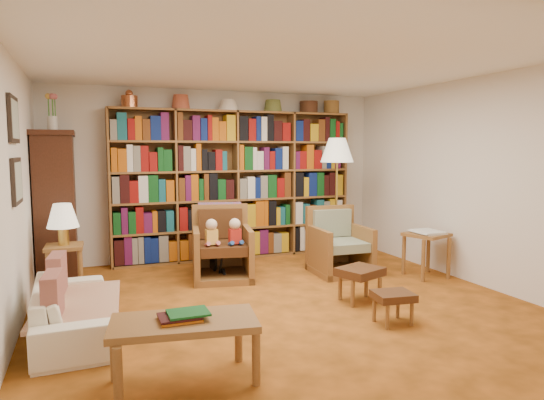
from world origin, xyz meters
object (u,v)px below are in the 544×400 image
wheelchair (228,244)px  footstool_a (360,274)px  armchair_sage (337,247)px  side_table_papers (426,241)px  armchair_leather (220,248)px  footstool_b (393,298)px  side_table_lamp (65,258)px  sofa (72,309)px  floor_lamp (337,155)px  coffee_table (184,328)px

wheelchair → footstool_a: bearing=-60.2°
armchair_sage → side_table_papers: armchair_sage is taller
armchair_leather → footstool_b: 2.46m
footstool_b → side_table_papers: bearing=42.4°
side_table_lamp → footstool_a: 3.27m
sofa → floor_lamp: bearing=-66.2°
footstool_a → side_table_lamp: bearing=154.7°
armchair_sage → floor_lamp: floor_lamp is taller
armchair_sage → floor_lamp: size_ratio=0.48×
footstool_b → armchair_leather: bearing=115.9°
armchair_leather → footstool_a: armchair_leather is taller
sofa → coffee_table: bearing=-150.9°
footstool_b → armchair_sage: bearing=76.9°
footstool_b → coffee_table: (-2.05, -0.46, 0.15)m
armchair_sage → coffee_table: (-2.50, -2.36, 0.07)m
side_table_papers → side_table_lamp: bearing=169.4°
side_table_lamp → armchair_sage: (3.35, -0.18, -0.09)m
sofa → footstool_a: size_ratio=2.90×
floor_lamp → armchair_leather: bearing=-171.3°
sofa → footstool_a: sofa is taller
sofa → wheelchair: bearing=-51.6°
footstool_a → armchair_leather: bearing=126.4°
armchair_sage → wheelchair: bearing=160.8°
armchair_leather → floor_lamp: bearing=8.7°
armchair_sage → floor_lamp: 1.38m
sofa → side_table_papers: 4.23m
sofa → wheelchair: size_ratio=1.88×
armchair_leather → footstool_a: size_ratio=1.72×
side_table_papers → coffee_table: 3.86m
footstool_b → coffee_table: size_ratio=0.37×
wheelchair → coffee_table: bearing=-111.7°
sofa → side_table_lamp: (-0.10, 1.28, 0.19)m
side_table_lamp → footstool_a: bearing=-25.3°
armchair_leather → coffee_table: size_ratio=0.87×
wheelchair → footstool_b: bearing=-68.9°
sofa → armchair_leather: bearing=-52.4°
floor_lamp → footstool_a: bearing=-111.0°
side_table_papers → footstool_a: (-1.34, -0.60, -0.16)m
armchair_leather → wheelchair: armchair_leather is taller
armchair_leather → coffee_table: bearing=-110.1°
footstool_b → side_table_lamp: bearing=144.3°
floor_lamp → footstool_a: 2.30m
wheelchair → floor_lamp: 2.04m
armchair_sage → footstool_b: (-0.44, -1.91, -0.08)m
side_table_lamp → coffee_table: side_table_lamp is taller
armchair_leather → floor_lamp: size_ratio=0.52×
wheelchair → footstool_a: 1.96m
coffee_table → wheelchair: bearing=68.3°
side_table_lamp → floor_lamp: size_ratio=0.32×
footstool_a → footstool_b: 0.69m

